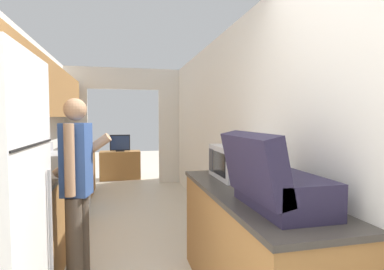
{
  "coord_description": "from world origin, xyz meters",
  "views": [
    {
      "loc": [
        -0.03,
        -1.06,
        1.44
      ],
      "look_at": [
        1.09,
        3.77,
        1.16
      ],
      "focal_mm": 28.0,
      "sensor_mm": 36.0,
      "label": 1
    }
  ],
  "objects_px": {
    "person": "(77,188)",
    "tv_cabinet": "(120,165)",
    "television": "(120,143)",
    "microwave": "(238,162)",
    "range_oven": "(67,181)",
    "suitcase": "(272,182)"
  },
  "relations": [
    {
      "from": "microwave",
      "to": "television",
      "type": "bearing_deg",
      "value": 102.92
    },
    {
      "from": "television",
      "to": "person",
      "type": "bearing_deg",
      "value": -93.91
    },
    {
      "from": "tv_cabinet",
      "to": "microwave",
      "type": "bearing_deg",
      "value": -77.19
    },
    {
      "from": "suitcase",
      "to": "tv_cabinet",
      "type": "distance_m",
      "value": 5.73
    },
    {
      "from": "range_oven",
      "to": "suitcase",
      "type": "relative_size",
      "value": 1.58
    },
    {
      "from": "range_oven",
      "to": "suitcase",
      "type": "height_order",
      "value": "suitcase"
    },
    {
      "from": "suitcase",
      "to": "television",
      "type": "relative_size",
      "value": 1.44
    },
    {
      "from": "person",
      "to": "tv_cabinet",
      "type": "distance_m",
      "value": 4.64
    },
    {
      "from": "range_oven",
      "to": "person",
      "type": "relative_size",
      "value": 0.65
    },
    {
      "from": "tv_cabinet",
      "to": "person",
      "type": "bearing_deg",
      "value": -93.87
    },
    {
      "from": "range_oven",
      "to": "microwave",
      "type": "bearing_deg",
      "value": -52.38
    },
    {
      "from": "microwave",
      "to": "tv_cabinet",
      "type": "relative_size",
      "value": 0.58
    },
    {
      "from": "television",
      "to": "tv_cabinet",
      "type": "bearing_deg",
      "value": 90.0
    },
    {
      "from": "suitcase",
      "to": "tv_cabinet",
      "type": "height_order",
      "value": "suitcase"
    },
    {
      "from": "suitcase",
      "to": "microwave",
      "type": "height_order",
      "value": "suitcase"
    },
    {
      "from": "microwave",
      "to": "tv_cabinet",
      "type": "bearing_deg",
      "value": 102.81
    },
    {
      "from": "tv_cabinet",
      "to": "range_oven",
      "type": "bearing_deg",
      "value": -108.87
    },
    {
      "from": "person",
      "to": "microwave",
      "type": "relative_size",
      "value": 3.0
    },
    {
      "from": "range_oven",
      "to": "television",
      "type": "xyz_separation_m",
      "value": [
        0.79,
        2.26,
        0.39
      ]
    },
    {
      "from": "person",
      "to": "television",
      "type": "height_order",
      "value": "person"
    },
    {
      "from": "suitcase",
      "to": "tv_cabinet",
      "type": "xyz_separation_m",
      "value": [
        -0.92,
        5.61,
        -0.73
      ]
    },
    {
      "from": "microwave",
      "to": "television",
      "type": "height_order",
      "value": "microwave"
    }
  ]
}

